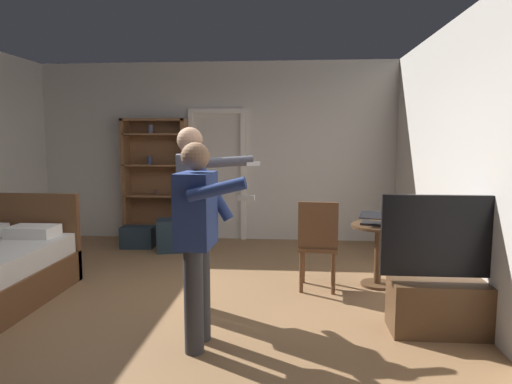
# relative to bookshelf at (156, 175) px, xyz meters

# --- Properties ---
(ground_plane) EXTENTS (6.97, 6.97, 0.00)m
(ground_plane) POSITION_rel_bookshelf_xyz_m (0.95, -3.00, -1.06)
(ground_plane) COLOR olive
(wall_back) EXTENTS (6.00, 0.12, 2.87)m
(wall_back) POSITION_rel_bookshelf_xyz_m (0.95, 0.22, 0.38)
(wall_back) COLOR beige
(wall_back) RESTS_ON ground_plane
(wall_right) EXTENTS (0.12, 6.57, 2.87)m
(wall_right) POSITION_rel_bookshelf_xyz_m (3.90, -3.00, 0.38)
(wall_right) COLOR beige
(wall_right) RESTS_ON ground_plane
(doorway_frame) EXTENTS (0.93, 0.08, 2.13)m
(doorway_frame) POSITION_rel_bookshelf_xyz_m (0.98, 0.14, 0.16)
(doorway_frame) COLOR white
(doorway_frame) RESTS_ON ground_plane
(bookshelf) EXTENTS (1.03, 0.32, 1.97)m
(bookshelf) POSITION_rel_bookshelf_xyz_m (0.00, 0.00, 0.00)
(bookshelf) COLOR brown
(bookshelf) RESTS_ON ground_plane
(tv_flatscreen) EXTENTS (1.19, 0.40, 1.19)m
(tv_flatscreen) POSITION_rel_bookshelf_xyz_m (3.54, -3.31, -0.71)
(tv_flatscreen) COLOR #4C331E
(tv_flatscreen) RESTS_ON ground_plane
(side_table) EXTENTS (0.61, 0.61, 0.70)m
(side_table) POSITION_rel_bookshelf_xyz_m (3.16, -2.09, -0.59)
(side_table) COLOR #4C331E
(side_table) RESTS_ON ground_plane
(laptop) EXTENTS (0.40, 0.41, 0.15)m
(laptop) POSITION_rel_bookshelf_xyz_m (3.12, -2.13, -0.31)
(laptop) COLOR black
(laptop) RESTS_ON side_table
(bottle_on_table) EXTENTS (0.06, 0.06, 0.25)m
(bottle_on_table) POSITION_rel_bookshelf_xyz_m (3.30, -2.17, -0.25)
(bottle_on_table) COLOR #37280F
(bottle_on_table) RESTS_ON side_table
(wooden_chair) EXTENTS (0.45, 0.45, 0.99)m
(wooden_chair) POSITION_rel_bookshelf_xyz_m (2.48, -2.31, -0.52)
(wooden_chair) COLOR brown
(wooden_chair) RESTS_ON ground_plane
(person_blue_shirt) EXTENTS (0.62, 0.57, 1.63)m
(person_blue_shirt) POSITION_rel_bookshelf_xyz_m (1.46, -3.71, -0.13)
(person_blue_shirt) COLOR #333338
(person_blue_shirt) RESTS_ON ground_plane
(person_striped_shirt) EXTENTS (0.83, 0.57, 1.76)m
(person_striped_shirt) POSITION_rel_bookshelf_xyz_m (1.26, -2.98, -0.04)
(person_striped_shirt) COLOR gray
(person_striped_shirt) RESTS_ON ground_plane
(suitcase_dark) EXTENTS (0.69, 0.51, 0.47)m
(suitcase_dark) POSITION_rel_bookshelf_xyz_m (0.53, -0.71, -0.82)
(suitcase_dark) COLOR #1E2D38
(suitcase_dark) RESTS_ON ground_plane
(suitcase_small) EXTENTS (0.50, 0.31, 0.32)m
(suitcase_small) POSITION_rel_bookshelf_xyz_m (-0.14, -0.55, -0.90)
(suitcase_small) COLOR #1E2D38
(suitcase_small) RESTS_ON ground_plane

